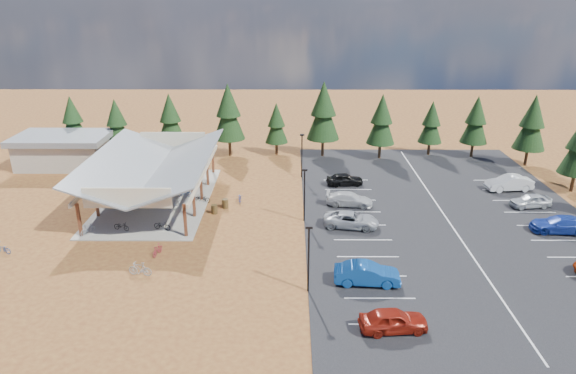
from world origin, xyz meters
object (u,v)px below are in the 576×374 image
Objects in this scene: bike_pavilion at (154,165)px; bike_7 at (196,174)px; bike_0 at (121,226)px; bike_1 at (121,205)px; trash_bin_1 at (225,203)px; car_9 at (509,183)px; lamp_post_1 at (304,191)px; bike_3 at (154,171)px; bike_10 at (3,248)px; car_0 at (393,320)px; bike_16 at (203,198)px; bike_9 at (88,229)px; car_2 at (351,220)px; car_4 at (345,179)px; car_1 at (367,274)px; bike_13 at (140,269)px; car_3 at (349,199)px; bike_4 at (162,225)px; lamp_post_2 at (302,153)px; car_7 at (560,224)px; car_8 at (530,201)px; lamp_post_0 at (309,254)px; bike_2 at (143,187)px; bike_14 at (240,198)px; outbuilding at (63,150)px; bike_6 at (184,193)px; bike_5 at (172,202)px; bike_11 at (157,250)px; trash_bin_0 at (214,209)px.

bike_7 is (2.88, 6.35, -3.21)m from bike_pavilion.
bike_1 reaches higher than bike_0.
car_9 is at bearing 9.25° from trash_bin_1.
bike_3 is (-17.17, 12.32, -2.39)m from lamp_post_1.
bike_10 is 31.74m from car_0.
bike_9 is at bearing -33.34° from bike_16.
car_2 is 10.73m from car_4.
bike_13 is at bearing 90.28° from car_1.
trash_bin_1 is 12.37m from car_3.
bike_pavilion is 8.20m from bike_4.
lamp_post_2 is 24.45m from bike_9.
bike_9 is at bearing -83.61° from car_7.
bike_1 is 0.46× the size of car_8.
bike_13 is 36.12m from car_7.
lamp_post_0 is 7.29m from car_0.
car_3 reaches higher than bike_1.
bike_7 reaches higher than bike_2.
bike_14 is (10.62, -2.91, -0.07)m from bike_2.
bike_3 is 15.45m from bike_9.
bike_1 is at bearing 161.14° from bike_10.
bike_9 is (-11.39, -6.06, 0.04)m from trash_bin_1.
bike_2 is (-0.65, 9.74, 0.01)m from bike_0.
lamp_post_1 reaches higher than bike_pavilion.
outbuilding is at bearing -33.34° from bike_9.
bike_13 is at bearing -174.97° from bike_6.
bike_pavilion is 1.76× the size of outbuilding.
bike_5 is at bearing -64.77° from bike_1.
bike_3 is 22.72m from bike_13.
bike_7 is 1.03× the size of bike_16.
car_0 is at bearing -14.31° from bike_11.
bike_0 is (-8.63, -5.40, 0.06)m from trash_bin_1.
bike_6 is 5.65m from bike_7.
car_4 is 21.44m from car_7.
bike_10 is at bearing 167.51° from lamp_post_0.
bike_16 is at bearing -143.49° from lamp_post_2.
bike_13 is at bearing 7.39° from bike_16.
bike_13 is 1.13× the size of bike_16.
bike_14 is (11.40, 2.25, -0.20)m from bike_1.
car_3 is (19.60, -1.38, -3.11)m from bike_pavilion.
bike_14 reaches higher than bike_10.
car_3 reaches higher than trash_bin_1.
trash_bin_1 is 1.95m from bike_14.
lamp_post_1 is 3.33× the size of bike_11.
bike_9 is (-2.11, -10.41, -0.03)m from bike_2.
trash_bin_0 is (-8.64, 1.62, -2.53)m from lamp_post_1.
car_2 is 0.98× the size of car_7.
bike_11 is at bearing -77.37° from car_7.
bike_7 is 0.35× the size of car_1.
bike_5 is at bearing -174.88° from bike_14.
bike_13 reaches higher than bike_3.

